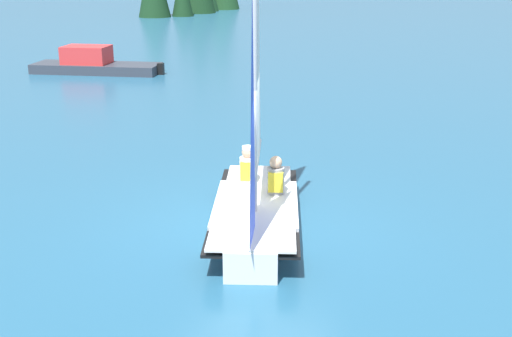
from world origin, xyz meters
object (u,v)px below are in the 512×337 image
at_px(sailor_helm, 276,186).
at_px(sailor_crew, 248,174).
at_px(sailboat_main, 256,177).
at_px(motorboat_distant, 94,64).

xyz_separation_m(sailor_helm, sailor_crew, (-0.38, -0.69, 0.01)).
bearing_deg(sailboat_main, sailor_crew, -168.86).
xyz_separation_m(sailboat_main, sailor_crew, (-0.86, -0.51, -0.29)).
xyz_separation_m(sailboat_main, motorboat_distant, (-12.19, -12.04, -0.55)).
bearing_deg(sailboat_main, sailor_helm, 140.41).
xyz_separation_m(sailboat_main, sailor_helm, (-0.48, 0.17, -0.30)).
height_order(sailboat_main, sailor_crew, sailboat_main).
bearing_deg(sailor_crew, sailboat_main, 11.14).
height_order(sailor_helm, sailor_crew, sailor_crew).
bearing_deg(sailor_crew, sailor_helm, 41.47).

